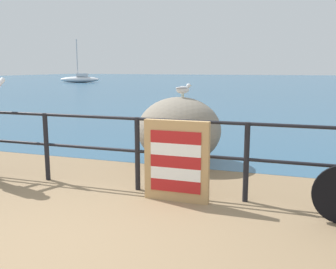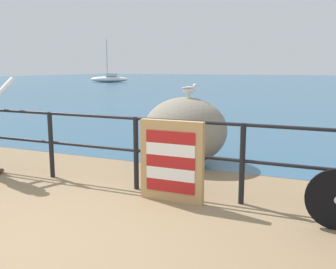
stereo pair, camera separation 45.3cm
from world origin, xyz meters
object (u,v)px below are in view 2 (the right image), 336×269
folded_deckchair_stack (172,161)px  sailboat (109,79)px  breakwater_boulder_main (185,130)px  seagull (189,89)px

folded_deckchair_stack → sailboat: 41.02m
folded_deckchair_stack → breakwater_boulder_main: size_ratio=0.70×
breakwater_boulder_main → seagull: (0.06, 0.03, 0.73)m
breakwater_boulder_main → sailboat: bearing=124.2°
breakwater_boulder_main → seagull: bearing=28.2°
breakwater_boulder_main → seagull: 0.73m
seagull → sailboat: 39.14m
seagull → folded_deckchair_stack: bearing=-123.4°
folded_deckchair_stack → seagull: bearing=104.4°
breakwater_boulder_main → sailboat: 39.12m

